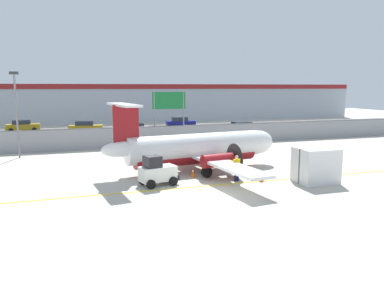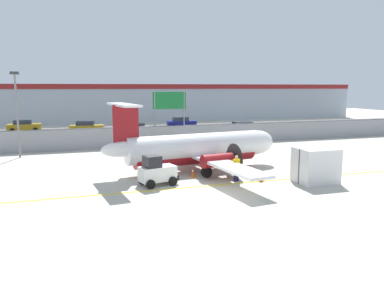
# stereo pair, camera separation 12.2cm
# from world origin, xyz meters

# --- Properties ---
(ground_plane) EXTENTS (140.00, 140.00, 0.01)m
(ground_plane) POSITION_xyz_m (0.00, 2.00, 0.00)
(ground_plane) COLOR #B7B2A3
(perimeter_fence) EXTENTS (98.00, 0.10, 2.10)m
(perimeter_fence) POSITION_xyz_m (0.00, 18.00, 1.12)
(perimeter_fence) COLOR gray
(perimeter_fence) RESTS_ON ground
(parking_lot_strip) EXTENTS (98.00, 17.00, 0.12)m
(parking_lot_strip) POSITION_xyz_m (0.00, 29.50, 0.06)
(parking_lot_strip) COLOR #38383A
(parking_lot_strip) RESTS_ON ground
(background_building) EXTENTS (91.00, 8.10, 6.50)m
(background_building) POSITION_xyz_m (0.00, 47.99, 3.26)
(background_building) COLOR #A8B2BC
(background_building) RESTS_ON ground
(commuter_airplane) EXTENTS (13.46, 16.07, 4.92)m
(commuter_airplane) POSITION_xyz_m (1.20, 6.31, 1.60)
(commuter_airplane) COLOR white
(commuter_airplane) RESTS_ON ground
(baggage_tug) EXTENTS (2.52, 1.82, 1.88)m
(baggage_tug) POSITION_xyz_m (-2.63, 3.12, 0.86)
(baggage_tug) COLOR silver
(baggage_tug) RESTS_ON ground
(ground_crew_worker) EXTENTS (0.55, 0.40, 1.70)m
(ground_crew_worker) POSITION_xyz_m (2.43, 2.51, 0.95)
(ground_crew_worker) COLOR #191E4C
(ground_crew_worker) RESTS_ON ground
(cargo_container) EXTENTS (2.44, 2.02, 2.20)m
(cargo_container) POSITION_xyz_m (7.08, 0.75, 1.10)
(cargo_container) COLOR silver
(cargo_container) RESTS_ON ground
(traffic_cone_near_left) EXTENTS (0.36, 0.36, 0.64)m
(traffic_cone_near_left) POSITION_xyz_m (3.95, 2.04, 0.31)
(traffic_cone_near_left) COLOR orange
(traffic_cone_near_left) RESTS_ON ground
(traffic_cone_near_right) EXTENTS (0.36, 0.36, 0.64)m
(traffic_cone_near_right) POSITION_xyz_m (2.69, 3.06, 0.31)
(traffic_cone_near_right) COLOR orange
(traffic_cone_near_right) RESTS_ON ground
(traffic_cone_far_left) EXTENTS (0.36, 0.36, 0.64)m
(traffic_cone_far_left) POSITION_xyz_m (0.16, 4.51, 0.31)
(traffic_cone_far_left) COLOR orange
(traffic_cone_far_left) RESTS_ON ground
(parked_car_0) EXTENTS (4.25, 2.11, 1.58)m
(parked_car_0) POSITION_xyz_m (-13.68, 35.09, 0.89)
(parked_car_0) COLOR #B28C19
(parked_car_0) RESTS_ON parking_lot_strip
(parked_car_1) EXTENTS (4.39, 2.45, 1.58)m
(parked_car_1) POSITION_xyz_m (-5.80, 31.05, 0.89)
(parked_car_1) COLOR #B28C19
(parked_car_1) RESTS_ON parking_lot_strip
(parked_car_2) EXTENTS (4.20, 2.00, 1.58)m
(parked_car_2) POSITION_xyz_m (-0.44, 26.11, 0.89)
(parked_car_2) COLOR red
(parked_car_2) RESTS_ON parking_lot_strip
(parked_car_3) EXTENTS (4.36, 2.35, 1.58)m
(parked_car_3) POSITION_xyz_m (7.61, 33.37, 0.89)
(parked_car_3) COLOR navy
(parked_car_3) RESTS_ON parking_lot_strip
(parked_car_4) EXTENTS (4.23, 2.05, 1.58)m
(parked_car_4) POSITION_xyz_m (12.93, 23.72, 0.89)
(parked_car_4) COLOR #19662D
(parked_car_4) RESTS_ON parking_lot_strip
(apron_light_pole) EXTENTS (0.70, 0.30, 7.27)m
(apron_light_pole) POSITION_xyz_m (-11.87, 15.75, 4.30)
(apron_light_pole) COLOR slate
(apron_light_pole) RESTS_ON ground
(highway_sign) EXTENTS (3.60, 0.14, 5.50)m
(highway_sign) POSITION_xyz_m (2.39, 19.59, 4.14)
(highway_sign) COLOR slate
(highway_sign) RESTS_ON ground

